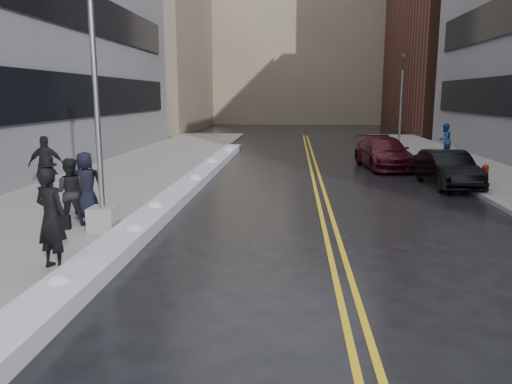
% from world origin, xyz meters
% --- Properties ---
extents(ground, '(160.00, 160.00, 0.00)m').
position_xyz_m(ground, '(0.00, 0.00, 0.00)').
color(ground, black).
rests_on(ground, ground).
extents(sidewalk_west, '(5.50, 50.00, 0.15)m').
position_xyz_m(sidewalk_west, '(-5.75, 10.00, 0.07)').
color(sidewalk_west, gray).
rests_on(sidewalk_west, ground).
extents(sidewalk_east, '(4.00, 50.00, 0.15)m').
position_xyz_m(sidewalk_east, '(10.00, 10.00, 0.07)').
color(sidewalk_east, gray).
rests_on(sidewalk_east, ground).
extents(lane_line_left, '(0.12, 50.00, 0.01)m').
position_xyz_m(lane_line_left, '(2.35, 10.00, 0.00)').
color(lane_line_left, gold).
rests_on(lane_line_left, ground).
extents(lane_line_right, '(0.12, 50.00, 0.01)m').
position_xyz_m(lane_line_right, '(2.65, 10.00, 0.00)').
color(lane_line_right, gold).
rests_on(lane_line_right, ground).
extents(snow_ridge, '(0.90, 30.00, 0.34)m').
position_xyz_m(snow_ridge, '(-2.45, 8.00, 0.17)').
color(snow_ridge, silver).
rests_on(snow_ridge, ground).
extents(building_west_far, '(14.00, 22.00, 18.00)m').
position_xyz_m(building_west_far, '(-15.50, 44.00, 9.00)').
color(building_west_far, gray).
rests_on(building_west_far, ground).
extents(building_far, '(36.00, 16.00, 22.00)m').
position_xyz_m(building_far, '(2.00, 60.00, 11.00)').
color(building_far, gray).
rests_on(building_far, ground).
extents(lamppost, '(0.65, 0.65, 7.62)m').
position_xyz_m(lamppost, '(-3.30, 2.00, 2.53)').
color(lamppost, gray).
rests_on(lamppost, sidewalk_west).
extents(fire_hydrant, '(0.26, 0.26, 0.73)m').
position_xyz_m(fire_hydrant, '(9.00, 10.00, 0.55)').
color(fire_hydrant, maroon).
rests_on(fire_hydrant, sidewalk_east).
extents(traffic_signal, '(0.16, 0.20, 6.00)m').
position_xyz_m(traffic_signal, '(8.50, 24.00, 3.40)').
color(traffic_signal, gray).
rests_on(traffic_signal, sidewalk_east).
extents(pedestrian_fedora, '(0.88, 0.74, 2.05)m').
position_xyz_m(pedestrian_fedora, '(-3.20, -0.83, 1.17)').
color(pedestrian_fedora, black).
rests_on(pedestrian_fedora, sidewalk_west).
extents(pedestrian_b, '(0.99, 0.85, 1.78)m').
position_xyz_m(pedestrian_b, '(-4.34, 2.47, 1.04)').
color(pedestrian_b, black).
rests_on(pedestrian_b, sidewalk_west).
extents(pedestrian_c, '(1.06, 0.88, 1.85)m').
position_xyz_m(pedestrian_c, '(-4.29, 3.37, 1.07)').
color(pedestrian_c, black).
rests_on(pedestrian_c, sidewalk_west).
extents(pedestrian_d, '(1.26, 0.77, 2.01)m').
position_xyz_m(pedestrian_d, '(-7.05, 6.58, 1.16)').
color(pedestrian_d, black).
rests_on(pedestrian_d, sidewalk_west).
extents(pedestrian_east, '(1.13, 1.11, 1.84)m').
position_xyz_m(pedestrian_east, '(10.01, 19.00, 1.07)').
color(pedestrian_east, navy).
rests_on(pedestrian_east, sidewalk_east).
extents(car_black, '(1.72, 4.34, 1.41)m').
position_xyz_m(car_black, '(7.50, 9.85, 0.70)').
color(car_black, black).
rests_on(car_black, ground).
extents(car_maroon, '(2.62, 5.38, 1.51)m').
position_xyz_m(car_maroon, '(5.93, 14.88, 0.75)').
color(car_maroon, '#3D0913').
rests_on(car_maroon, ground).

